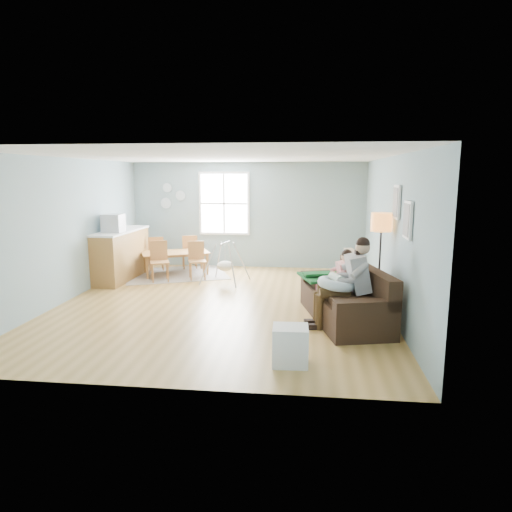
# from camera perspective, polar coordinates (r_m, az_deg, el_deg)

# --- Properties ---
(room) EXTENTS (8.40, 9.40, 3.90)m
(room) POSITION_cam_1_polar(r_m,az_deg,el_deg) (8.31, -4.35, 10.36)
(room) COLOR #A57B3A
(window) EXTENTS (1.32, 0.08, 1.62)m
(window) POSITION_cam_1_polar(r_m,az_deg,el_deg) (11.85, -3.99, 6.56)
(window) COLOR white
(window) RESTS_ON room
(pictures) EXTENTS (0.05, 1.34, 0.74)m
(pictures) POSITION_cam_1_polar(r_m,az_deg,el_deg) (7.27, 17.75, 5.45)
(pictures) COLOR white
(pictures) RESTS_ON room
(wall_plates) EXTENTS (0.67, 0.02, 0.66)m
(wall_plates) POSITION_cam_1_polar(r_m,az_deg,el_deg) (12.18, -10.55, 7.36)
(wall_plates) COLOR #ABC1CD
(wall_plates) RESTS_ON room
(sofa) EXTENTS (1.46, 2.40, 0.91)m
(sofa) POSITION_cam_1_polar(r_m,az_deg,el_deg) (7.72, 11.42, -5.57)
(sofa) COLOR black
(sofa) RESTS_ON room
(green_throw) EXTENTS (1.23, 1.12, 0.04)m
(green_throw) POSITION_cam_1_polar(r_m,az_deg,el_deg) (8.32, 9.29, -2.56)
(green_throw) COLOR #125023
(green_throw) RESTS_ON sofa
(beige_pillow) EXTENTS (0.24, 0.54, 0.52)m
(beige_pillow) POSITION_cam_1_polar(r_m,az_deg,el_deg) (8.22, 11.79, -1.08)
(beige_pillow) COLOR tan
(beige_pillow) RESTS_ON sofa
(father) EXTENTS (1.04, 0.53, 1.44)m
(father) POSITION_cam_1_polar(r_m,az_deg,el_deg) (7.28, 11.28, -2.87)
(father) COLOR #959598
(father) RESTS_ON sofa
(nursing_pillow) EXTENTS (0.75, 0.74, 0.24)m
(nursing_pillow) POSITION_cam_1_polar(r_m,az_deg,el_deg) (7.24, 10.00, -3.44)
(nursing_pillow) COLOR #CBEEFF
(nursing_pillow) RESTS_ON father
(infant) EXTENTS (0.25, 0.41, 0.15)m
(infant) POSITION_cam_1_polar(r_m,az_deg,el_deg) (7.25, 9.92, -2.70)
(infant) COLOR silver
(infant) RESTS_ON nursing_pillow
(toddler) EXTENTS (0.63, 0.39, 0.94)m
(toddler) POSITION_cam_1_polar(r_m,az_deg,el_deg) (7.78, 10.48, -1.97)
(toddler) COLOR white
(toddler) RESTS_ON sofa
(floor_lamp) EXTENTS (0.35, 0.35, 1.74)m
(floor_lamp) POSITION_cam_1_polar(r_m,az_deg,el_deg) (8.06, 15.37, 3.07)
(floor_lamp) COLOR black
(floor_lamp) RESTS_ON room
(storage_cube) EXTENTS (0.46, 0.42, 0.50)m
(storage_cube) POSITION_cam_1_polar(r_m,az_deg,el_deg) (5.90, 4.22, -11.09)
(storage_cube) COLOR white
(storage_cube) RESTS_ON room
(rug) EXTENTS (2.85, 2.54, 0.01)m
(rug) POSITION_cam_1_polar(r_m,az_deg,el_deg) (11.23, -9.95, -2.24)
(rug) COLOR gray
(rug) RESTS_ON room
(dining_table) EXTENTS (1.79, 1.45, 0.55)m
(dining_table) POSITION_cam_1_polar(r_m,az_deg,el_deg) (11.18, -10.00, -0.89)
(dining_table) COLOR brown
(dining_table) RESTS_ON rug
(chair_sw) EXTENTS (0.53, 0.53, 0.91)m
(chair_sw) POSITION_cam_1_polar(r_m,az_deg,el_deg) (10.54, -12.00, -0.31)
(chair_sw) COLOR olive
(chair_sw) RESTS_ON rug
(chair_se) EXTENTS (0.50, 0.50, 0.87)m
(chair_se) POSITION_cam_1_polar(r_m,az_deg,el_deg) (10.62, -7.42, -0.23)
(chair_se) COLOR olive
(chair_se) RESTS_ON rug
(chair_nw) EXTENTS (0.51, 0.51, 0.87)m
(chair_nw) POSITION_cam_1_polar(r_m,az_deg,el_deg) (11.68, -12.39, 0.55)
(chair_nw) COLOR olive
(chair_nw) RESTS_ON rug
(chair_ne) EXTENTS (0.50, 0.50, 0.87)m
(chair_ne) POSITION_cam_1_polar(r_m,az_deg,el_deg) (11.76, -8.29, 0.76)
(chair_ne) COLOR olive
(chair_ne) RESTS_ON rug
(counter) EXTENTS (0.64, 2.05, 1.14)m
(counter) POSITION_cam_1_polar(r_m,az_deg,el_deg) (10.95, -16.46, 0.22)
(counter) COLOR brown
(counter) RESTS_ON room
(monitor) EXTENTS (0.42, 0.39, 0.39)m
(monitor) POSITION_cam_1_polar(r_m,az_deg,el_deg) (10.49, -17.44, 3.94)
(monitor) COLOR #B6B5BA
(monitor) RESTS_ON counter
(baby_swing) EXTENTS (1.06, 1.08, 0.91)m
(baby_swing) POSITION_cam_1_polar(r_m,az_deg,el_deg) (10.12, -3.88, -1.15)
(baby_swing) COLOR #B6B5BA
(baby_swing) RESTS_ON room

